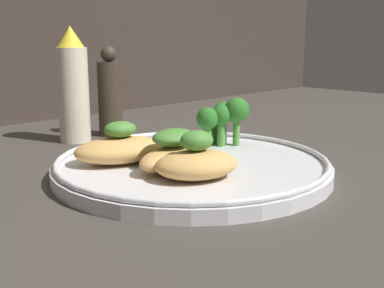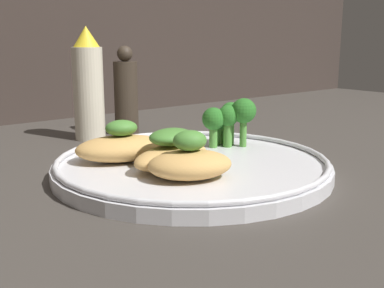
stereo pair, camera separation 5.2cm
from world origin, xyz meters
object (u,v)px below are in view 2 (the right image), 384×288
(broccoli_bunch, at_px, (227,118))
(sauce_bottle, at_px, (89,86))
(plate, at_px, (192,165))
(pepper_grinder, at_px, (126,95))

(broccoli_bunch, bearing_deg, sauce_bottle, 111.72)
(plate, distance_m, pepper_grinder, 0.25)
(sauce_bottle, bearing_deg, pepper_grinder, 0.00)
(sauce_bottle, distance_m, pepper_grinder, 0.06)
(plate, relative_size, pepper_grinder, 2.24)
(plate, height_order, broccoli_bunch, broccoli_bunch)
(sauce_bottle, height_order, pepper_grinder, sauce_bottle)
(plate, bearing_deg, sauce_bottle, 89.59)
(broccoli_bunch, distance_m, sauce_bottle, 0.22)
(plate, xyz_separation_m, sauce_bottle, (0.00, 0.24, 0.07))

